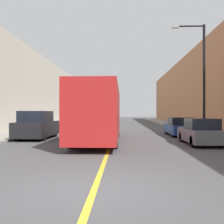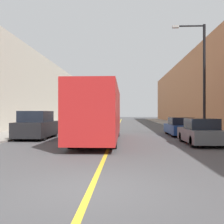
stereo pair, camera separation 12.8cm
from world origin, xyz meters
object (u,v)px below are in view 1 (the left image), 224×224
object	(u,v)px
parked_suv_left	(37,126)
car_right_mid	(180,127)
street_lamp_right	(201,73)
car_right_near	(201,133)
bus	(99,113)

from	to	relation	value
parked_suv_left	car_right_mid	size ratio (longest dim) A/B	0.97
car_right_mid	street_lamp_right	distance (m)	4.52
car_right_near	bus	bearing A→B (deg)	166.75
parked_suv_left	bus	bearing A→B (deg)	-17.21
bus	street_lamp_right	xyz separation A→B (m)	(7.38, 3.09, 2.97)
parked_suv_left	street_lamp_right	world-z (taller)	street_lamp_right
bus	parked_suv_left	distance (m)	4.80
parked_suv_left	car_right_mid	xyz separation A→B (m)	(10.56, 2.96, -0.24)
parked_suv_left	street_lamp_right	xyz separation A→B (m)	(11.89, 1.70, 3.90)
car_right_mid	street_lamp_right	bearing A→B (deg)	-43.81
bus	car_right_near	size ratio (longest dim) A/B	2.59
bus	parked_suv_left	xyz separation A→B (m)	(-4.50, 1.39, -0.93)
car_right_near	street_lamp_right	size ratio (longest dim) A/B	0.51
parked_suv_left	street_lamp_right	distance (m)	12.62
car_right_near	car_right_mid	world-z (taller)	car_right_near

